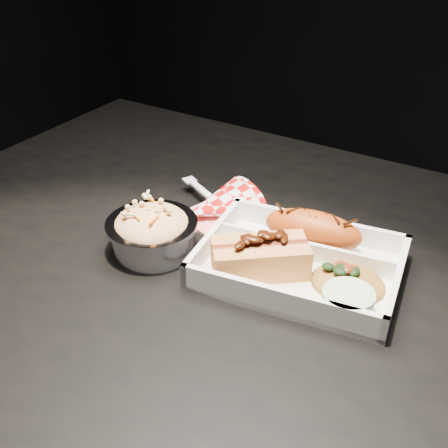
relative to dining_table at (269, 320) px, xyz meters
The scene contains 8 objects.
dining_table is the anchor object (origin of this frame).
food_tray 0.11m from the dining_table, 15.96° to the left, with size 0.27×0.21×0.04m.
fried_pastry 0.14m from the dining_table, 67.40° to the left, with size 0.13×0.05×0.05m, color #A94210.
hotdog 0.13m from the dining_table, 104.85° to the right, with size 0.13×0.12×0.06m.
fried_rice_mound 0.15m from the dining_table, ahead, with size 0.09×0.08×0.03m, color #AA7231.
cupcake_liner 0.17m from the dining_table, 19.06° to the right, with size 0.06×0.06×0.03m, color beige.
foil_coleslaw_cup 0.21m from the dining_table, 162.90° to the right, with size 0.12×0.12×0.07m.
napkin_fork 0.18m from the dining_table, 149.50° to the left, with size 0.17×0.14×0.10m.
Camera 1 is at (0.26, -0.54, 1.19)m, focal length 45.00 mm.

